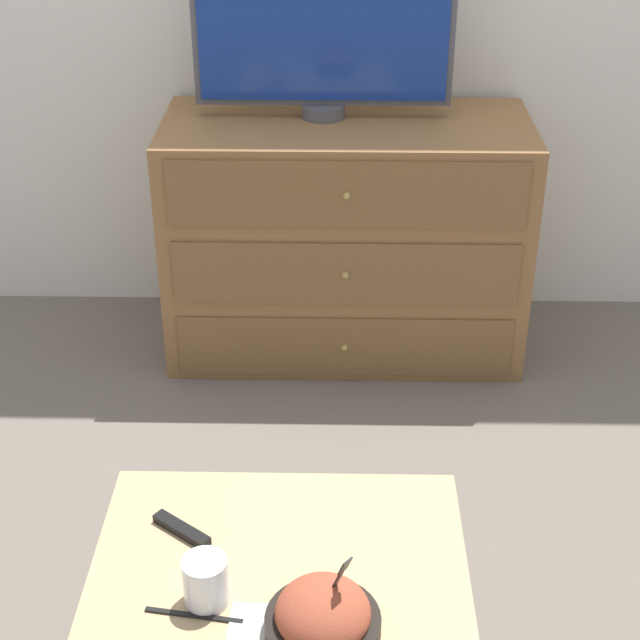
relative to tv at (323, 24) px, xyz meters
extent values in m
plane|color=#70665B|center=(-0.02, 0.25, -1.12)|extent=(12.00, 12.00, 0.00)
cube|color=olive|center=(0.08, -0.06, -0.71)|extent=(1.21, 0.55, 0.82)
cube|color=brown|center=(0.08, -0.33, -0.98)|extent=(1.11, 0.01, 0.22)
sphere|color=tan|center=(0.08, -0.34, -0.98)|extent=(0.02, 0.02, 0.02)
cube|color=brown|center=(0.08, -0.33, -0.71)|extent=(1.11, 0.01, 0.22)
sphere|color=tan|center=(0.08, -0.34, -0.71)|extent=(0.02, 0.02, 0.02)
cube|color=brown|center=(0.08, -0.33, -0.43)|extent=(1.11, 0.01, 0.22)
sphere|color=tan|center=(0.08, -0.34, -0.43)|extent=(0.02, 0.02, 0.02)
cylinder|color=#515156|center=(0.00, 0.00, -0.28)|extent=(0.14, 0.14, 0.04)
cube|color=#515156|center=(0.00, 0.00, 0.01)|extent=(0.83, 0.04, 0.53)
cube|color=navy|center=(0.00, -0.02, 0.01)|extent=(0.79, 0.01, 0.49)
cube|color=tan|center=(-0.06, -1.72, -0.67)|extent=(0.75, 0.64, 0.02)
cylinder|color=tan|center=(-0.39, -1.44, -0.90)|extent=(0.04, 0.04, 0.44)
cylinder|color=tan|center=(0.28, -1.44, -0.90)|extent=(0.04, 0.04, 0.44)
cylinder|color=black|center=(0.03, -1.86, -0.64)|extent=(0.21, 0.21, 0.04)
ellipsoid|color=#AD4C33|center=(0.03, -1.86, -0.61)|extent=(0.17, 0.17, 0.11)
cube|color=black|center=(0.05, -1.84, -0.57)|extent=(0.05, 0.05, 0.15)
cube|color=black|center=(0.07, -1.86, -0.49)|extent=(0.03, 0.03, 0.03)
cylinder|color=beige|center=(-0.19, -1.78, -0.63)|extent=(0.08, 0.08, 0.06)
cylinder|color=white|center=(-0.19, -1.78, -0.61)|extent=(0.09, 0.09, 0.10)
cube|color=black|center=(-0.21, -1.82, -0.66)|extent=(0.19, 0.04, 0.01)
cube|color=black|center=(-0.26, -1.60, -0.65)|extent=(0.13, 0.11, 0.02)
camera|label=1|loc=(0.05, -3.12, 0.73)|focal=55.00mm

